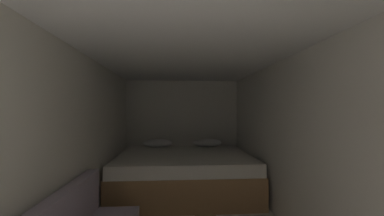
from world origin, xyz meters
name	(u,v)px	position (x,y,z in m)	size (l,w,h in m)	color
wall_back	(182,128)	(0.00, 5.02, 1.01)	(2.45, 0.05, 2.03)	silver
wall_left	(67,150)	(-1.20, 2.25, 1.01)	(0.05, 5.48, 2.03)	silver
wall_right	(306,147)	(1.20, 2.25, 1.01)	(0.05, 5.48, 2.03)	silver
ceiling_slab	(191,45)	(0.00, 2.25, 2.05)	(2.45, 5.48, 0.05)	white
bed	(184,172)	(0.00, 4.01, 0.33)	(2.23, 1.89, 0.82)	#9E7247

